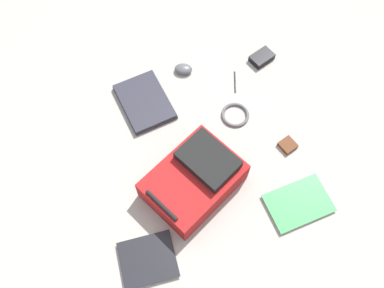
{
  "coord_description": "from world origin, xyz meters",
  "views": [
    {
      "loc": [
        -0.82,
        0.32,
        1.77
      ],
      "look_at": [
        -0.01,
        0.02,
        0.02
      ],
      "focal_mm": 39.09,
      "sensor_mm": 36.0,
      "label": 1
    }
  ],
  "objects_px": {
    "earbud_pouch": "(288,145)",
    "book_comic": "(148,260)",
    "laptop": "(145,102)",
    "computer_mouse": "(183,69)",
    "pen_black": "(235,82)",
    "backpack": "(195,179)",
    "cable_coil": "(235,115)",
    "book_manual": "(298,203)",
    "power_brick": "(262,58)"
  },
  "relations": [
    {
      "from": "backpack",
      "to": "book_manual",
      "type": "bearing_deg",
      "value": -121.42
    },
    {
      "from": "book_manual",
      "to": "computer_mouse",
      "type": "bearing_deg",
      "value": 15.35
    },
    {
      "from": "backpack",
      "to": "computer_mouse",
      "type": "xyz_separation_m",
      "value": [
        0.61,
        -0.16,
        -0.05
      ]
    },
    {
      "from": "laptop",
      "to": "backpack",
      "type": "bearing_deg",
      "value": -170.49
    },
    {
      "from": "book_manual",
      "to": "book_comic",
      "type": "height_order",
      "value": "book_comic"
    },
    {
      "from": "earbud_pouch",
      "to": "book_manual",
      "type": "bearing_deg",
      "value": 163.55
    },
    {
      "from": "laptop",
      "to": "computer_mouse",
      "type": "xyz_separation_m",
      "value": [
        0.12,
        -0.25,
        0.0
      ]
    },
    {
      "from": "backpack",
      "to": "cable_coil",
      "type": "height_order",
      "value": "backpack"
    },
    {
      "from": "backpack",
      "to": "pen_black",
      "type": "bearing_deg",
      "value": -40.6
    },
    {
      "from": "backpack",
      "to": "laptop",
      "type": "bearing_deg",
      "value": 9.51
    },
    {
      "from": "backpack",
      "to": "cable_coil",
      "type": "distance_m",
      "value": 0.42
    },
    {
      "from": "book_comic",
      "to": "power_brick",
      "type": "distance_m",
      "value": 1.17
    },
    {
      "from": "book_manual",
      "to": "cable_coil",
      "type": "xyz_separation_m",
      "value": [
        0.51,
        0.09,
        -0.0
      ]
    },
    {
      "from": "backpack",
      "to": "book_manual",
      "type": "relative_size",
      "value": 1.74
    },
    {
      "from": "backpack",
      "to": "pen_black",
      "type": "xyz_separation_m",
      "value": [
        0.45,
        -0.39,
        -0.07
      ]
    },
    {
      "from": "computer_mouse",
      "to": "earbud_pouch",
      "type": "bearing_deg",
      "value": -124.4
    },
    {
      "from": "book_comic",
      "to": "cable_coil",
      "type": "distance_m",
      "value": 0.8
    },
    {
      "from": "book_comic",
      "to": "cable_coil",
      "type": "relative_size",
      "value": 1.81
    },
    {
      "from": "pen_black",
      "to": "earbud_pouch",
      "type": "bearing_deg",
      "value": -167.89
    },
    {
      "from": "backpack",
      "to": "power_brick",
      "type": "height_order",
      "value": "backpack"
    },
    {
      "from": "computer_mouse",
      "to": "pen_black",
      "type": "xyz_separation_m",
      "value": [
        -0.16,
        -0.22,
        -0.02
      ]
    },
    {
      "from": "book_comic",
      "to": "computer_mouse",
      "type": "bearing_deg",
      "value": -28.42
    },
    {
      "from": "backpack",
      "to": "earbud_pouch",
      "type": "height_order",
      "value": "backpack"
    },
    {
      "from": "computer_mouse",
      "to": "backpack",
      "type": "bearing_deg",
      "value": -168.06
    },
    {
      "from": "book_manual",
      "to": "earbud_pouch",
      "type": "xyz_separation_m",
      "value": [
        0.27,
        -0.08,
        0.0
      ]
    },
    {
      "from": "backpack",
      "to": "earbud_pouch",
      "type": "xyz_separation_m",
      "value": [
        0.03,
        -0.48,
        -0.06
      ]
    },
    {
      "from": "book_manual",
      "to": "cable_coil",
      "type": "distance_m",
      "value": 0.52
    },
    {
      "from": "laptop",
      "to": "book_manual",
      "type": "distance_m",
      "value": 0.88
    },
    {
      "from": "cable_coil",
      "to": "power_brick",
      "type": "distance_m",
      "value": 0.37
    },
    {
      "from": "cable_coil",
      "to": "earbud_pouch",
      "type": "xyz_separation_m",
      "value": [
        -0.24,
        -0.17,
        0.0
      ]
    },
    {
      "from": "book_manual",
      "to": "cable_coil",
      "type": "relative_size",
      "value": 2.07
    },
    {
      "from": "laptop",
      "to": "cable_coil",
      "type": "relative_size",
      "value": 2.37
    },
    {
      "from": "pen_black",
      "to": "earbud_pouch",
      "type": "distance_m",
      "value": 0.43
    },
    {
      "from": "book_comic",
      "to": "cable_coil",
      "type": "bearing_deg",
      "value": -49.75
    },
    {
      "from": "laptop",
      "to": "earbud_pouch",
      "type": "relative_size",
      "value": 4.62
    },
    {
      "from": "power_brick",
      "to": "cable_coil",
      "type": "bearing_deg",
      "value": 135.44
    },
    {
      "from": "book_manual",
      "to": "book_comic",
      "type": "bearing_deg",
      "value": 90.31
    },
    {
      "from": "earbud_pouch",
      "to": "book_comic",
      "type": "bearing_deg",
      "value": 109.65
    },
    {
      "from": "cable_coil",
      "to": "book_comic",
      "type": "bearing_deg",
      "value": 130.25
    },
    {
      "from": "backpack",
      "to": "power_brick",
      "type": "relative_size",
      "value": 4.14
    },
    {
      "from": "book_comic",
      "to": "pen_black",
      "type": "relative_size",
      "value": 1.88
    },
    {
      "from": "laptop",
      "to": "computer_mouse",
      "type": "relative_size",
      "value": 3.59
    },
    {
      "from": "backpack",
      "to": "earbud_pouch",
      "type": "distance_m",
      "value": 0.48
    },
    {
      "from": "book_manual",
      "to": "cable_coil",
      "type": "height_order",
      "value": "book_manual"
    },
    {
      "from": "power_brick",
      "to": "earbud_pouch",
      "type": "height_order",
      "value": "power_brick"
    },
    {
      "from": "laptop",
      "to": "book_manual",
      "type": "relative_size",
      "value": 1.15
    },
    {
      "from": "power_brick",
      "to": "book_comic",
      "type": "bearing_deg",
      "value": 131.9
    },
    {
      "from": "cable_coil",
      "to": "earbud_pouch",
      "type": "height_order",
      "value": "earbud_pouch"
    },
    {
      "from": "cable_coil",
      "to": "laptop",
      "type": "bearing_deg",
      "value": 60.71
    },
    {
      "from": "earbud_pouch",
      "to": "laptop",
      "type": "bearing_deg",
      "value": 50.62
    }
  ]
}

